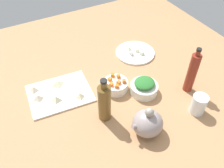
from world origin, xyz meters
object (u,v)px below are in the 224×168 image
object	(u,v)px
plate_tofu	(135,53)
bottle_0	(104,102)
cutting_board	(60,93)
bottle_1	(192,73)
drinking_glass_0	(199,104)
bowl_greens	(144,89)
bowl_carrots	(115,85)
teapot	(148,123)

from	to	relation	value
plate_tofu	bottle_0	xyz separation A→B (cm)	(41.01, 36.77, 10.09)
cutting_board	bottle_1	xyz separation A→B (cm)	(-63.61, 29.88, 11.69)
drinking_glass_0	cutting_board	bearing A→B (deg)	-37.91
bowl_greens	bowl_carrots	xyz separation A→B (cm)	(12.50, -9.59, 0.17)
plate_tofu	bowl_carrots	size ratio (longest dim) A/B	1.86
bowl_greens	bottle_0	world-z (taller)	bottle_0
plate_tofu	teapot	world-z (taller)	teapot
bowl_greens	teapot	distance (cm)	26.01
bottle_1	bottle_0	bearing A→B (deg)	-5.26
teapot	drinking_glass_0	world-z (taller)	teapot
bottle_1	drinking_glass_0	distance (cm)	17.35
plate_tofu	teapot	bearing A→B (deg)	62.74
bottle_1	drinking_glass_0	bearing A→B (deg)	65.48
bowl_carrots	bottle_0	bearing A→B (deg)	46.44
plate_tofu	bottle_1	distance (cm)	43.63
cutting_board	bottle_0	distance (cm)	30.96
drinking_glass_0	bottle_0	bearing A→B (deg)	-24.13
bowl_carrots	plate_tofu	bearing A→B (deg)	-140.77
cutting_board	bowl_carrots	bearing A→B (deg)	159.50
bowl_greens	drinking_glass_0	world-z (taller)	drinking_glass_0
cutting_board	bowl_carrots	world-z (taller)	bowl_carrots
bottle_0	plate_tofu	bearing A→B (deg)	-138.12
cutting_board	teapot	size ratio (longest dim) A/B	2.06
bowl_greens	drinking_glass_0	bearing A→B (deg)	123.50
teapot	bottle_0	size ratio (longest dim) A/B	0.64
cutting_board	bottle_0	size ratio (longest dim) A/B	1.32
drinking_glass_0	bowl_greens	bearing A→B (deg)	-56.50
plate_tofu	bowl_greens	distance (cm)	34.89
bowl_carrots	teapot	xyz separation A→B (cm)	(0.68, 31.69, 3.64)
teapot	plate_tofu	bearing A→B (deg)	-117.26
plate_tofu	bottle_1	bearing A→B (deg)	101.04
teapot	drinking_glass_0	distance (cm)	29.24
plate_tofu	teapot	distance (cm)	60.76
bowl_carrots	bottle_1	bearing A→B (deg)	151.29
cutting_board	teapot	distance (cm)	51.03
bowl_carrots	teapot	world-z (taller)	teapot
bottle_0	drinking_glass_0	size ratio (longest dim) A/B	2.35
teapot	bowl_carrots	bearing A→B (deg)	-91.22
drinking_glass_0	bowl_carrots	bearing A→B (deg)	-49.83
bowl_greens	bottle_0	xyz separation A→B (cm)	(26.48, 5.11, 8.08)
bowl_carrots	teapot	bearing A→B (deg)	88.78
plate_tofu	bowl_carrots	distance (cm)	34.96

